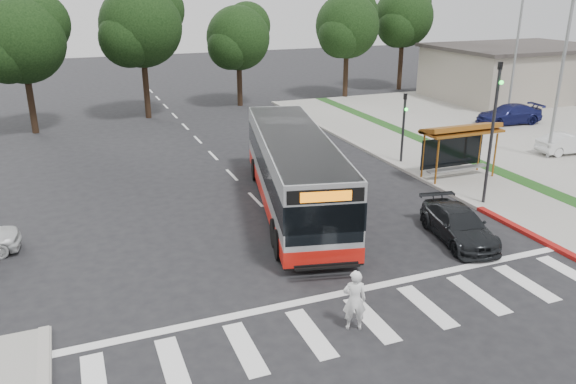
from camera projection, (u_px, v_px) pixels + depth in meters
ground at (306, 252)px, 21.36m from camera, size 140.00×140.00×0.00m
sidewalk_east at (426, 162)px, 32.14m from camera, size 4.00×40.00×0.12m
curb_east at (396, 166)px, 31.44m from camera, size 0.30×40.00×0.15m
curb_east_red at (529, 234)px, 22.71m from camera, size 0.32×6.00×0.15m
parking_lot at (558, 135)px, 38.05m from camera, size 18.00×36.00×0.10m
commercial_building at (516, 74)px, 50.22m from camera, size 14.00×10.00×4.40m
building_roof_cap at (520, 47)px, 49.41m from camera, size 14.60×10.60×0.30m
crosswalk_ladder at (371, 319)px, 16.99m from camera, size 18.00×2.60×0.01m
bus_shelter at (460, 135)px, 28.75m from camera, size 4.20×1.60×2.86m
traffic_signal_ne_tall at (493, 122)px, 24.66m from camera, size 0.18×0.37×6.50m
traffic_signal_ne_short at (404, 121)px, 31.25m from camera, size 0.18×0.37×4.00m
lot_light_front at (564, 56)px, 30.81m from camera, size 1.90×0.35×9.01m
lot_light_mid at (518, 39)px, 41.63m from camera, size 1.90×0.35×9.01m
tree_ne_a at (348, 25)px, 49.25m from camera, size 6.16×5.74×9.30m
tree_ne_b at (404, 16)px, 53.24m from camera, size 6.16×5.74×10.02m
tree_north_a at (142, 24)px, 41.08m from camera, size 6.60×6.15×10.17m
tree_north_b at (239, 37)px, 46.02m from camera, size 5.72×5.33×8.43m
tree_north_c at (23, 39)px, 36.77m from camera, size 6.16×5.74×9.30m
transit_bus at (294, 172)px, 25.06m from camera, size 5.70×13.38×3.38m
pedestrian at (354, 300)px, 16.22m from camera, size 0.81×0.67×1.90m
dark_sedan at (459, 225)px, 22.15m from camera, size 2.60×4.69×1.28m
parked_car_1 at (568, 143)px, 33.47m from camera, size 3.84×1.59×1.23m
parked_car_3 at (509, 114)px, 40.77m from camera, size 5.03×2.47×1.41m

